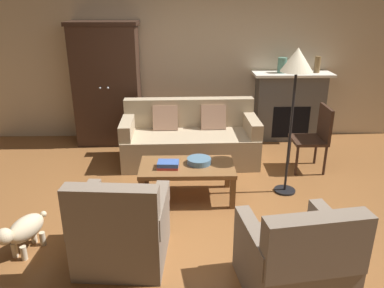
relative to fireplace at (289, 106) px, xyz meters
name	(u,v)px	position (x,y,z in m)	size (l,w,h in m)	color
ground_plane	(202,209)	(-1.55, -2.30, -0.57)	(9.60, 9.60, 0.00)	brown
back_wall	(195,53)	(-1.55, 0.25, 0.83)	(7.20, 0.10, 2.80)	beige
fireplace	(289,106)	(0.00, 0.00, 0.00)	(1.26, 0.48, 1.12)	#4C4947
armoire	(107,84)	(-2.95, -0.08, 0.39)	(1.06, 0.57, 1.91)	#382319
couch	(190,140)	(-1.66, -0.89, -0.25)	(1.94, 0.90, 0.86)	tan
coffee_table	(187,170)	(-1.72, -2.01, -0.20)	(1.10, 0.60, 0.42)	brown
fruit_bowl	(199,161)	(-1.57, -1.97, -0.12)	(0.28, 0.28, 0.07)	slate
book_stack	(168,165)	(-1.93, -2.07, -0.11)	(0.25, 0.18, 0.08)	#B73833
mantel_vase_jade	(282,65)	(-0.18, -0.02, 0.67)	(0.14, 0.14, 0.24)	slate
mantel_vase_slate	(293,66)	(0.00, -0.02, 0.65)	(0.10, 0.10, 0.21)	#565B66
mantel_vase_bronze	(317,64)	(0.38, -0.02, 0.68)	(0.10, 0.10, 0.26)	olive
armchair_near_left	(122,231)	(-2.31, -3.17, -0.25)	(0.83, 0.83, 0.88)	#756656
armchair_near_right	(295,262)	(-0.89, -3.63, -0.25)	(0.87, 0.87, 0.88)	#756656
side_chair_wooden	(315,134)	(0.03, -1.25, -0.06)	(0.44, 0.44, 0.90)	#382319
floor_lamp	(296,69)	(-0.51, -1.89, 0.94)	(0.36, 0.36, 1.74)	black
dog	(23,230)	(-3.24, -3.04, -0.32)	(0.34, 0.54, 0.39)	beige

